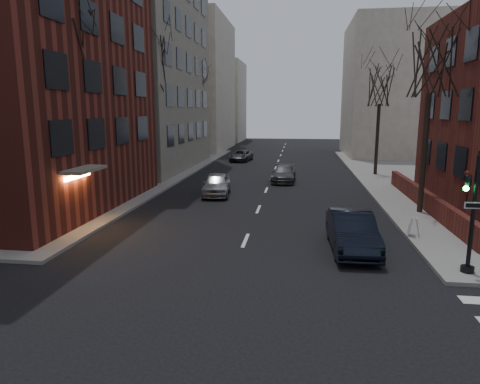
% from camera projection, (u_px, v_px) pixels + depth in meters
% --- Properties ---
extents(building_left_tan, '(18.00, 18.00, 28.00)m').
position_uv_depth(building_left_tan, '(93.00, 18.00, 39.62)').
color(building_left_tan, gray).
rests_on(building_left_tan, ground).
extents(low_wall_right, '(0.35, 16.00, 1.00)m').
position_uv_depth(low_wall_right, '(425.00, 199.00, 24.05)').
color(low_wall_right, maroon).
rests_on(low_wall_right, sidewalk_far_right).
extents(building_distant_la, '(14.00, 16.00, 18.00)m').
position_uv_depth(building_distant_la, '(178.00, 86.00, 60.73)').
color(building_distant_la, beige).
rests_on(building_distant_la, ground).
extents(building_distant_ra, '(14.00, 14.00, 16.00)m').
position_uv_depth(building_distant_ra, '(406.00, 90.00, 52.07)').
color(building_distant_ra, beige).
rests_on(building_distant_ra, ground).
extents(building_distant_lb, '(10.00, 12.00, 14.00)m').
position_uv_depth(building_distant_lb, '(215.00, 102.00, 77.39)').
color(building_distant_lb, beige).
rests_on(building_distant_lb, ground).
extents(traffic_signal, '(0.76, 0.44, 4.00)m').
position_uv_depth(traffic_signal, '(470.00, 222.00, 14.26)').
color(traffic_signal, black).
rests_on(traffic_signal, sidewalk_far_right).
extents(tree_left_a, '(4.18, 4.18, 10.26)m').
position_uv_depth(tree_left_a, '(66.00, 48.00, 20.12)').
color(tree_left_a, '#2D231C').
rests_on(tree_left_a, sidewalk_far_left).
extents(tree_left_b, '(4.40, 4.40, 10.80)m').
position_uv_depth(tree_left_b, '(151.00, 64.00, 31.71)').
color(tree_left_b, '#2D231C').
rests_on(tree_left_b, sidewalk_far_left).
extents(tree_left_c, '(3.96, 3.96, 9.72)m').
position_uv_depth(tree_left_c, '(196.00, 87.00, 45.50)').
color(tree_left_c, '#2D231C').
rests_on(tree_left_c, sidewalk_far_left).
extents(tree_right_a, '(3.96, 3.96, 9.72)m').
position_uv_depth(tree_right_a, '(432.00, 61.00, 21.75)').
color(tree_right_a, '#2D231C').
rests_on(tree_right_a, sidewalk_far_right).
extents(tree_right_b, '(3.74, 3.74, 9.18)m').
position_uv_depth(tree_right_b, '(380.00, 85.00, 35.46)').
color(tree_right_b, '#2D231C').
rests_on(tree_right_b, sidewalk_far_right).
extents(streetlamp_near, '(0.36, 0.36, 6.28)m').
position_uv_depth(streetlamp_near, '(143.00, 130.00, 28.62)').
color(streetlamp_near, black).
rests_on(streetlamp_near, sidewalk_far_left).
extents(streetlamp_far, '(0.36, 0.36, 6.28)m').
position_uv_depth(streetlamp_far, '(206.00, 122.00, 48.08)').
color(streetlamp_far, black).
rests_on(streetlamp_far, sidewalk_far_left).
extents(parked_sedan, '(1.83, 4.79, 1.56)m').
position_uv_depth(parked_sedan, '(352.00, 231.00, 17.19)').
color(parked_sedan, black).
rests_on(parked_sedan, ground).
extents(car_lane_silver, '(2.13, 4.44, 1.46)m').
position_uv_depth(car_lane_silver, '(217.00, 184.00, 28.42)').
color(car_lane_silver, '#9D9DA2').
rests_on(car_lane_silver, ground).
extents(car_lane_gray, '(1.92, 4.44, 1.27)m').
position_uv_depth(car_lane_gray, '(284.00, 174.00, 33.75)').
color(car_lane_gray, '#404145').
rests_on(car_lane_gray, ground).
extents(car_lane_far, '(2.46, 4.49, 1.19)m').
position_uv_depth(car_lane_far, '(241.00, 156.00, 47.48)').
color(car_lane_far, '#3F4044').
rests_on(car_lane_far, ground).
extents(sandwich_board, '(0.41, 0.53, 0.79)m').
position_uv_depth(sandwich_board, '(414.00, 227.00, 18.75)').
color(sandwich_board, white).
rests_on(sandwich_board, sidewalk_far_right).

